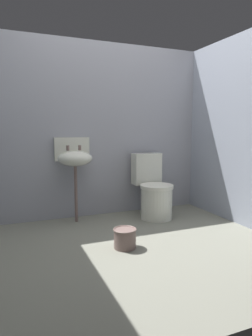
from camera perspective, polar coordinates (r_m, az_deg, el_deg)
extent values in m
cube|color=slate|center=(2.90, 2.14, -15.33)|extent=(3.08, 2.62, 0.08)
cube|color=#9597A1|center=(3.76, -5.10, 7.23)|extent=(3.08, 0.10, 2.14)
cube|color=#8E95A5|center=(3.56, 22.56, 6.68)|extent=(0.10, 2.42, 2.14)
cylinder|color=silver|center=(3.64, 5.92, -6.81)|extent=(0.39, 0.39, 0.38)
cylinder|color=silver|center=(3.59, 5.96, -3.56)|extent=(0.41, 0.41, 0.04)
cube|color=silver|center=(3.83, 3.98, -0.12)|extent=(0.36, 0.19, 0.40)
cylinder|color=#705953|center=(3.52, -9.64, -5.02)|extent=(0.04, 0.04, 0.66)
ellipsoid|color=silver|center=(3.45, -9.79, 1.81)|extent=(0.40, 0.32, 0.18)
cube|color=silver|center=(3.61, -10.39, 3.62)|extent=(0.42, 0.04, 0.28)
cylinder|color=#705953|center=(3.49, -11.18, 3.81)|extent=(0.04, 0.04, 0.06)
cylinder|color=#705953|center=(3.52, -8.93, 3.89)|extent=(0.04, 0.04, 0.06)
cylinder|color=#705953|center=(2.79, -0.21, -13.49)|extent=(0.20, 0.20, 0.18)
torus|color=#6B554E|center=(2.76, -0.21, -11.79)|extent=(0.22, 0.22, 0.02)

